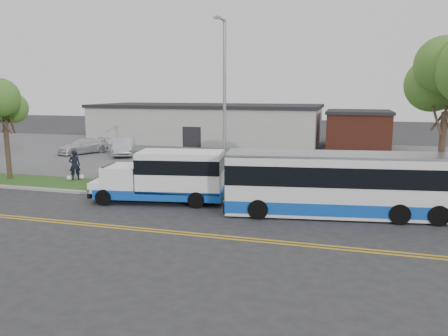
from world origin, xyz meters
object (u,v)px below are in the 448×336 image
(tree_east, at_px, (447,83))
(parked_car_a, at_px, (124,146))
(pedestrian, at_px, (75,165))
(streetlight_near, at_px, (224,102))
(parked_car_b, at_px, (83,146))
(tree_west, at_px, (3,102))
(shuttle_bus, at_px, (168,175))
(transit_bus, at_px, (339,184))

(tree_east, xyz_separation_m, parked_car_a, (-23.87, 11.82, -5.30))
(pedestrian, bearing_deg, streetlight_near, 134.07)
(parked_car_a, bearing_deg, tree_east, -49.93)
(parked_car_a, bearing_deg, parked_car_b, 156.87)
(tree_west, distance_m, parked_car_b, 12.55)
(tree_east, bearing_deg, shuttle_bus, -170.42)
(shuttle_bus, distance_m, parked_car_a, 17.50)
(parked_car_b, bearing_deg, transit_bus, -3.20)
(tree_west, relative_size, parked_car_b, 1.47)
(tree_west, distance_m, transit_bus, 21.72)
(tree_east, xyz_separation_m, tree_west, (-26.00, 0.20, -1.08))
(tree_east, distance_m, streetlight_near, 11.05)
(streetlight_near, height_order, pedestrian, streetlight_near)
(pedestrian, xyz_separation_m, parked_car_a, (-2.34, 10.82, -0.17))
(transit_bus, distance_m, pedestrian, 17.13)
(streetlight_near, relative_size, shuttle_bus, 1.29)
(shuttle_bus, bearing_deg, pedestrian, 147.95)
(shuttle_bus, relative_size, parked_car_a, 1.51)
(streetlight_near, distance_m, transit_bus, 7.59)
(tree_west, xyz_separation_m, parked_car_b, (-2.09, 11.59, -4.34))
(parked_car_a, bearing_deg, tree_west, -123.98)
(tree_east, xyz_separation_m, pedestrian, (-21.52, 1.00, -5.13))
(pedestrian, bearing_deg, transit_bus, 129.51)
(streetlight_near, xyz_separation_m, transit_bus, (6.26, -2.13, -3.73))
(tree_west, relative_size, shuttle_bus, 0.94)
(tree_east, relative_size, transit_bus, 0.76)
(tree_east, xyz_separation_m, transit_bus, (-4.74, -2.40, -4.70))
(shuttle_bus, bearing_deg, streetlight_near, 28.77)
(streetlight_near, distance_m, shuttle_bus, 4.97)
(tree_east, bearing_deg, parked_car_b, 157.23)
(tree_east, bearing_deg, parked_car_a, 153.64)
(streetlight_near, relative_size, parked_car_b, 2.02)
(shuttle_bus, distance_m, pedestrian, 8.65)
(parked_car_a, height_order, parked_car_b, parked_car_a)
(tree_east, distance_m, parked_car_a, 27.16)
(pedestrian, bearing_deg, shuttle_bus, 118.63)
(transit_bus, bearing_deg, shuttle_bus, 170.73)
(shuttle_bus, height_order, transit_bus, transit_bus)
(streetlight_near, relative_size, transit_bus, 0.87)
(tree_east, relative_size, parked_car_b, 1.77)
(shuttle_bus, relative_size, transit_bus, 0.67)
(parked_car_a, bearing_deg, pedestrian, -101.36)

